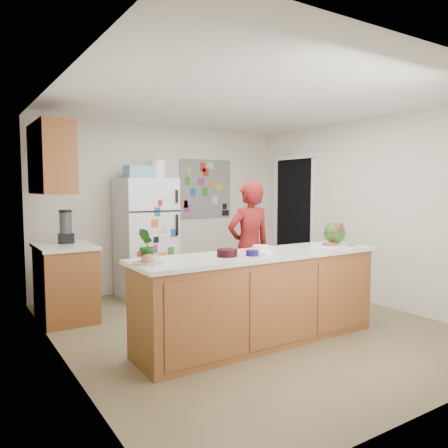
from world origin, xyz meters
TOP-DOWN VIEW (x-y plane):
  - floor at (0.00, 0.00)m, footprint 4.00×4.50m
  - wall_back at (0.00, 2.26)m, footprint 4.00×0.02m
  - wall_left at (-2.01, 0.00)m, footprint 0.02×4.50m
  - wall_right at (2.01, 0.00)m, footprint 0.02×4.50m
  - ceiling at (0.00, 0.00)m, footprint 4.00×4.50m
  - doorway at (1.99, 1.45)m, footprint 0.03×0.85m
  - peninsula_base at (-0.20, -0.50)m, footprint 2.60×0.62m
  - peninsula_top at (-0.20, -0.50)m, footprint 2.68×0.70m
  - side_counter_base at (-1.69, 1.35)m, footprint 0.60×0.80m
  - side_counter_top at (-1.69, 1.35)m, footprint 0.64×0.84m
  - upper_cabinets at (-1.82, 1.30)m, footprint 0.35×1.00m
  - refrigerator at (-0.45, 1.88)m, footprint 0.75×0.70m
  - fridge_top_bin at (-0.55, 1.88)m, footprint 0.35×0.28m
  - photo_collage at (0.75, 2.24)m, footprint 0.95×0.01m
  - person at (0.33, 0.43)m, footprint 0.62×0.43m
  - blender_appliance at (-1.64, 1.48)m, footprint 0.14×0.14m
  - cutting_board at (0.83, -0.48)m, footprint 0.41×0.33m
  - watermelon at (0.89, -0.46)m, footprint 0.24×0.24m
  - watermelon_slice at (0.74, -0.53)m, footprint 0.16×0.16m
  - cherry_bowl at (-0.61, -0.52)m, footprint 0.20×0.20m
  - white_bowl at (-0.13, -0.42)m, footprint 0.21×0.21m
  - cobalt_bowl at (-0.38, -0.61)m, footprint 0.16×0.16m
  - plate at (-1.40, -0.47)m, footprint 0.34×0.34m
  - paper_towel at (-0.21, -0.55)m, footprint 0.20×0.19m
  - keys at (0.99, -0.61)m, footprint 0.10×0.07m
  - potted_plant at (-1.40, -0.45)m, footprint 0.18×0.20m

SIDE VIEW (x-z plane):
  - floor at x=0.00m, z-range -0.02..0.00m
  - side_counter_base at x=-1.69m, z-range 0.00..0.86m
  - peninsula_base at x=-0.20m, z-range 0.00..0.88m
  - person at x=0.33m, z-range 0.00..1.65m
  - refrigerator at x=-0.45m, z-range 0.00..1.70m
  - side_counter_top at x=-1.69m, z-range 0.86..0.90m
  - peninsula_top at x=-0.20m, z-range 0.88..0.92m
  - cutting_board at x=0.83m, z-range 0.92..0.93m
  - keys at x=0.99m, z-range 0.92..0.93m
  - plate at x=-1.40m, z-range 0.92..0.94m
  - paper_towel at x=-0.21m, z-range 0.92..0.94m
  - watermelon_slice at x=0.74m, z-range 0.93..0.95m
  - cobalt_bowl at x=-0.38m, z-range 0.92..0.97m
  - white_bowl at x=-0.13m, z-range 0.92..0.98m
  - cherry_bowl at x=-0.61m, z-range 0.92..0.99m
  - doorway at x=1.99m, z-range 0.00..2.04m
  - watermelon at x=0.89m, z-range 0.93..1.17m
  - potted_plant at x=-1.40m, z-range 0.92..1.23m
  - blender_appliance at x=-1.64m, z-range 0.90..1.28m
  - wall_back at x=0.00m, z-range 0.00..2.50m
  - wall_left at x=-2.01m, z-range 0.00..2.50m
  - wall_right at x=2.01m, z-range 0.00..2.50m
  - photo_collage at x=0.75m, z-range 1.08..2.02m
  - fridge_top_bin at x=-0.55m, z-range 1.70..1.88m
  - upper_cabinets at x=-1.82m, z-range 1.50..2.30m
  - ceiling at x=0.00m, z-range 2.50..2.52m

